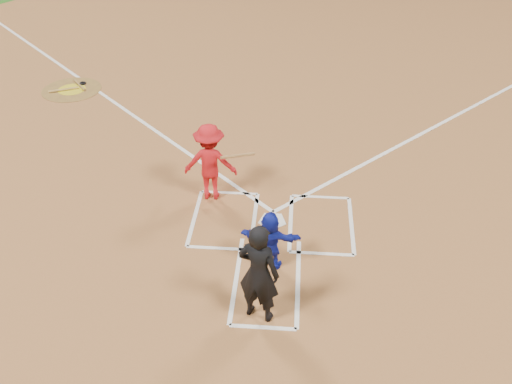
# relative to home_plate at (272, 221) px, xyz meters

# --- Properties ---
(ground) EXTENTS (120.00, 120.00, 0.00)m
(ground) POSITION_rel_home_plate_xyz_m (0.00, 0.00, -0.02)
(ground) COLOR #1E5615
(ground) RESTS_ON ground
(home_plate_dirt) EXTENTS (28.00, 28.00, 0.01)m
(home_plate_dirt) POSITION_rel_home_plate_xyz_m (0.00, 6.00, -0.01)
(home_plate_dirt) COLOR brown
(home_plate_dirt) RESTS_ON ground
(home_plate) EXTENTS (0.60, 0.60, 0.02)m
(home_plate) POSITION_rel_home_plate_xyz_m (0.00, 0.00, 0.00)
(home_plate) COLOR white
(home_plate) RESTS_ON home_plate_dirt
(on_deck_circle) EXTENTS (1.70, 1.70, 0.01)m
(on_deck_circle) POSITION_rel_home_plate_xyz_m (-6.17, 5.71, -0.00)
(on_deck_circle) COLOR brown
(on_deck_circle) RESTS_ON home_plate_dirt
(on_deck_logo) EXTENTS (0.80, 0.80, 0.00)m
(on_deck_logo) POSITION_rel_home_plate_xyz_m (-6.17, 5.71, 0.00)
(on_deck_logo) COLOR gold
(on_deck_logo) RESTS_ON on_deck_circle
(on_deck_bat_a) EXTENTS (0.59, 0.69, 0.06)m
(on_deck_bat_a) POSITION_rel_home_plate_xyz_m (-6.02, 5.96, 0.03)
(on_deck_bat_a) COLOR olive
(on_deck_bat_a) RESTS_ON on_deck_circle
(on_deck_bat_b) EXTENTS (0.79, 0.42, 0.06)m
(on_deck_bat_b) POSITION_rel_home_plate_xyz_m (-6.37, 5.61, 0.03)
(on_deck_bat_b) COLOR #A47D3C
(on_deck_bat_b) RESTS_ON on_deck_circle
(bat_weight_donut) EXTENTS (0.19, 0.19, 0.05)m
(bat_weight_donut) POSITION_rel_home_plate_xyz_m (-5.97, 6.11, 0.03)
(bat_weight_donut) COLOR black
(bat_weight_donut) RESTS_ON on_deck_circle
(catcher) EXTENTS (1.11, 0.43, 1.18)m
(catcher) POSITION_rel_home_plate_xyz_m (0.02, -1.31, 0.58)
(catcher) COLOR #1421AA
(catcher) RESTS_ON home_plate_dirt
(umpire) EXTENTS (0.79, 0.64, 1.87)m
(umpire) POSITION_rel_home_plate_xyz_m (-0.09, -2.53, 0.93)
(umpire) COLOR black
(umpire) RESTS_ON home_plate_dirt
(chalk_markings) EXTENTS (28.35, 17.32, 0.01)m
(chalk_markings) POSITION_rel_home_plate_xyz_m (0.00, 5.29, -0.01)
(chalk_markings) COLOR white
(chalk_markings) RESTS_ON home_plate_dirt
(batter_at_plate) EXTENTS (1.49, 0.79, 1.71)m
(batter_at_plate) POSITION_rel_home_plate_xyz_m (-1.34, 0.77, 0.85)
(batter_at_plate) COLOR red
(batter_at_plate) RESTS_ON home_plate_dirt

